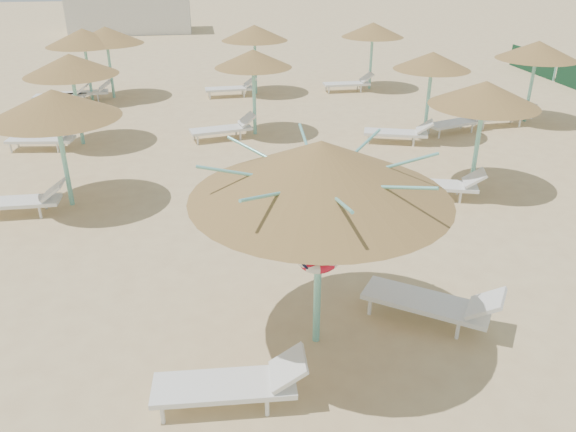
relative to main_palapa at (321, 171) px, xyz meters
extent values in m
plane|color=#D3B880|center=(0.05, 0.17, -2.79)|extent=(120.00, 120.00, 0.00)
cylinder|color=#76CEC0|center=(0.00, 0.00, -1.45)|extent=(0.11, 0.11, 2.69)
cone|color=olive|center=(0.00, 0.00, 0.01)|extent=(3.58, 3.58, 0.81)
cylinder|color=#76CEC0|center=(0.00, 0.00, -0.26)|extent=(0.20, 0.20, 0.12)
cylinder|color=#76CEC0|center=(0.82, 0.00, -0.03)|extent=(1.62, 0.04, 0.40)
cylinder|color=#76CEC0|center=(0.58, 0.58, -0.03)|extent=(1.18, 1.18, 0.40)
cylinder|color=#76CEC0|center=(0.00, 0.82, -0.03)|extent=(0.04, 1.62, 0.40)
cylinder|color=#76CEC0|center=(-0.58, 0.58, -0.03)|extent=(1.18, 1.18, 0.40)
cylinder|color=#76CEC0|center=(-0.82, 0.00, -0.03)|extent=(1.62, 0.04, 0.40)
cylinder|color=#76CEC0|center=(-0.58, -0.58, -0.03)|extent=(1.18, 1.18, 0.40)
cylinder|color=#76CEC0|center=(0.00, -0.82, -0.03)|extent=(0.04, 1.62, 0.40)
cylinder|color=#76CEC0|center=(0.58, -0.58, -0.03)|extent=(1.18, 1.18, 0.40)
torus|color=red|center=(0.00, -0.10, -1.17)|extent=(0.72, 0.15, 0.72)
cylinder|color=white|center=(-2.25, -1.34, -2.66)|extent=(0.06, 0.06, 0.28)
cylinder|color=white|center=(-2.23, -0.85, -2.66)|extent=(0.06, 0.06, 0.28)
cylinder|color=white|center=(-0.93, -1.41, -2.66)|extent=(0.06, 0.06, 0.28)
cylinder|color=white|center=(-0.90, -0.92, -2.66)|extent=(0.06, 0.06, 0.28)
cube|color=white|center=(-1.45, -1.14, -2.48)|extent=(1.90, 0.71, 0.08)
cube|color=white|center=(-0.62, -1.18, -2.24)|extent=(0.51, 0.62, 0.36)
cylinder|color=white|center=(1.00, 0.52, -2.65)|extent=(0.06, 0.06, 0.29)
cylinder|color=white|center=(1.30, 0.95, -2.65)|extent=(0.06, 0.06, 0.29)
cylinder|color=white|center=(2.16, -0.29, -2.65)|extent=(0.06, 0.06, 0.29)
cylinder|color=white|center=(2.46, 0.14, -2.65)|extent=(0.06, 0.06, 0.29)
cube|color=white|center=(1.84, 0.25, -2.46)|extent=(2.01, 1.68, 0.08)
cube|color=white|center=(2.57, -0.26, -2.21)|extent=(0.78, 0.81, 0.38)
cylinder|color=#76CEC0|center=(-4.67, 5.78, -1.64)|extent=(0.11, 0.11, 2.30)
cone|color=olive|center=(-4.67, 5.78, -0.40)|extent=(2.81, 2.81, 0.63)
cylinder|color=#76CEC0|center=(-4.67, 5.78, -0.64)|extent=(0.20, 0.20, 0.12)
cylinder|color=white|center=(-5.22, 5.13, -2.65)|extent=(0.06, 0.06, 0.28)
cylinder|color=white|center=(-5.22, 5.63, -2.65)|extent=(0.06, 0.06, 0.28)
cube|color=white|center=(-5.77, 5.38, -2.47)|extent=(1.90, 0.63, 0.08)
cube|color=white|center=(-4.92, 5.38, -2.23)|extent=(0.49, 0.60, 0.36)
cylinder|color=#76CEC0|center=(-5.18, 10.36, -1.64)|extent=(0.11, 0.11, 2.30)
cone|color=olive|center=(-5.18, 10.36, -0.40)|extent=(2.68, 2.68, 0.60)
cylinder|color=#76CEC0|center=(-5.18, 10.36, -0.64)|extent=(0.20, 0.20, 0.12)
cylinder|color=white|center=(-7.11, 9.82, -2.65)|extent=(0.06, 0.06, 0.28)
cylinder|color=white|center=(-7.05, 10.31, -2.65)|extent=(0.06, 0.06, 0.28)
cylinder|color=white|center=(-5.77, 9.65, -2.65)|extent=(0.06, 0.06, 0.28)
cylinder|color=white|center=(-5.71, 10.14, -2.65)|extent=(0.06, 0.06, 0.28)
cube|color=white|center=(-6.28, 9.96, -2.47)|extent=(1.96, 0.85, 0.08)
cube|color=white|center=(-5.44, 9.86, -2.23)|extent=(0.56, 0.66, 0.36)
cylinder|color=#76CEC0|center=(-4.96, 16.14, -1.64)|extent=(0.11, 0.11, 2.30)
cone|color=olive|center=(-4.96, 16.14, -0.40)|extent=(2.79, 2.79, 0.63)
cylinder|color=#76CEC0|center=(-4.96, 16.14, -0.64)|extent=(0.20, 0.20, 0.12)
cylinder|color=white|center=(-6.82, 15.38, -2.65)|extent=(0.06, 0.06, 0.28)
cylinder|color=white|center=(-6.88, 15.88, -2.65)|extent=(0.06, 0.06, 0.28)
cylinder|color=white|center=(-5.48, 15.56, -2.65)|extent=(0.06, 0.06, 0.28)
cylinder|color=white|center=(-5.55, 16.06, -2.65)|extent=(0.06, 0.06, 0.28)
cube|color=white|center=(-6.06, 15.74, -2.47)|extent=(1.97, 0.87, 0.08)
cube|color=white|center=(-5.22, 15.85, -2.23)|extent=(0.56, 0.66, 0.36)
cylinder|color=#76CEC0|center=(0.12, 10.55, -1.64)|extent=(0.11, 0.11, 2.30)
cone|color=olive|center=(0.12, 10.55, -0.41)|extent=(2.37, 2.37, 0.53)
cylinder|color=#76CEC0|center=(0.12, 10.55, -0.64)|extent=(0.20, 0.20, 0.12)
cylinder|color=white|center=(-1.72, 9.75, -2.65)|extent=(0.06, 0.06, 0.28)
cylinder|color=white|center=(-1.82, 10.24, -2.65)|extent=(0.06, 0.06, 0.28)
cylinder|color=white|center=(-0.39, 10.02, -2.65)|extent=(0.06, 0.06, 0.28)
cylinder|color=white|center=(-0.50, 10.51, -2.65)|extent=(0.06, 0.06, 0.28)
cube|color=white|center=(-0.98, 10.15, -2.47)|extent=(1.99, 0.99, 0.08)
cube|color=white|center=(-0.15, 10.33, -2.23)|extent=(0.60, 0.69, 0.36)
cylinder|color=#76CEC0|center=(0.70, 15.99, -1.64)|extent=(0.11, 0.11, 2.30)
cone|color=olive|center=(0.70, 15.99, -0.41)|extent=(2.61, 2.61, 0.59)
cylinder|color=#76CEC0|center=(0.70, 15.99, -0.64)|extent=(0.20, 0.20, 0.12)
cylinder|color=white|center=(-1.19, 15.29, -2.65)|extent=(0.06, 0.06, 0.28)
cylinder|color=white|center=(-1.22, 15.79, -2.65)|extent=(0.06, 0.06, 0.28)
cylinder|color=white|center=(0.16, 15.37, -2.65)|extent=(0.06, 0.06, 0.28)
cylinder|color=white|center=(0.13, 15.87, -2.65)|extent=(0.06, 0.06, 0.28)
cube|color=white|center=(-0.40, 15.59, -2.47)|extent=(1.93, 0.73, 0.08)
cube|color=white|center=(0.45, 15.63, -2.23)|extent=(0.52, 0.63, 0.36)
cylinder|color=#76CEC0|center=(5.00, 5.29, -1.64)|extent=(0.11, 0.11, 2.30)
cone|color=olive|center=(5.00, 5.29, -0.41)|extent=(2.56, 2.56, 0.58)
cylinder|color=#76CEC0|center=(5.00, 5.29, -0.64)|extent=(0.20, 0.20, 0.12)
cylinder|color=white|center=(3.07, 4.89, -2.65)|extent=(0.06, 0.06, 0.28)
cylinder|color=white|center=(3.22, 5.37, -2.65)|extent=(0.06, 0.06, 0.28)
cylinder|color=white|center=(4.35, 4.48, -2.65)|extent=(0.06, 0.06, 0.28)
cylinder|color=white|center=(4.50, 4.96, -2.65)|extent=(0.06, 0.06, 0.28)
cube|color=white|center=(3.90, 4.89, -2.47)|extent=(2.00, 1.16, 0.08)
cube|color=white|center=(4.71, 4.63, -2.23)|extent=(0.64, 0.72, 0.36)
cylinder|color=#76CEC0|center=(5.37, 9.40, -1.64)|extent=(0.11, 0.11, 2.30)
cone|color=olive|center=(5.37, 9.40, -0.42)|extent=(2.30, 2.30, 0.52)
cylinder|color=#76CEC0|center=(5.37, 9.40, -0.64)|extent=(0.20, 0.20, 0.12)
cylinder|color=white|center=(3.43, 9.01, -2.65)|extent=(0.06, 0.06, 0.28)
cylinder|color=white|center=(3.59, 9.48, -2.65)|extent=(0.06, 0.06, 0.28)
cylinder|color=white|center=(4.72, 8.59, -2.65)|extent=(0.06, 0.06, 0.28)
cylinder|color=white|center=(4.87, 9.07, -2.65)|extent=(0.06, 0.06, 0.28)
cube|color=white|center=(4.27, 9.00, -2.47)|extent=(2.00, 1.18, 0.08)
cube|color=white|center=(5.08, 8.74, -2.23)|extent=(0.65, 0.72, 0.36)
cylinder|color=white|center=(5.79, 9.22, -2.65)|extent=(0.06, 0.06, 0.28)
cylinder|color=white|center=(5.63, 9.69, -2.65)|extent=(0.06, 0.06, 0.28)
cylinder|color=white|center=(7.07, 9.63, -2.65)|extent=(0.06, 0.06, 0.28)
cylinder|color=white|center=(6.92, 10.11, -2.65)|extent=(0.06, 0.06, 0.28)
cube|color=white|center=(6.47, 9.70, -2.47)|extent=(2.00, 1.18, 0.08)
cube|color=white|center=(7.28, 9.96, -2.23)|extent=(0.65, 0.72, 0.36)
cylinder|color=#76CEC0|center=(5.53, 16.12, -1.64)|extent=(0.11, 0.11, 2.30)
cone|color=olive|center=(5.53, 16.12, -0.41)|extent=(2.53, 2.53, 0.57)
cylinder|color=#76CEC0|center=(5.53, 16.12, -0.64)|extent=(0.20, 0.20, 0.12)
cylinder|color=white|center=(3.63, 15.46, -2.65)|extent=(0.06, 0.06, 0.28)
cylinder|color=white|center=(3.62, 15.96, -2.65)|extent=(0.06, 0.06, 0.28)
cylinder|color=white|center=(4.98, 15.47, -2.65)|extent=(0.06, 0.06, 0.28)
cylinder|color=white|center=(4.97, 15.97, -2.65)|extent=(0.06, 0.06, 0.28)
cube|color=white|center=(4.43, 15.72, -2.47)|extent=(1.91, 0.64, 0.08)
cube|color=white|center=(5.28, 15.73, -2.23)|extent=(0.49, 0.60, 0.36)
cylinder|color=#76CEC0|center=(9.45, 10.57, -1.64)|extent=(0.11, 0.11, 2.30)
cone|color=olive|center=(9.45, 10.57, -0.41)|extent=(2.61, 2.61, 0.59)
cylinder|color=#76CEC0|center=(9.45, 10.57, -0.64)|extent=(0.20, 0.20, 0.12)
cylinder|color=white|center=(7.57, 9.86, -2.65)|extent=(0.06, 0.06, 0.28)
cylinder|color=white|center=(7.53, 10.36, -2.65)|extent=(0.06, 0.06, 0.28)
cylinder|color=white|center=(8.91, 9.96, -2.65)|extent=(0.06, 0.06, 0.28)
cylinder|color=white|center=(8.88, 10.46, -2.65)|extent=(0.06, 0.06, 0.28)
cube|color=white|center=(8.35, 10.17, -2.47)|extent=(1.94, 0.76, 0.08)
cube|color=white|center=(9.19, 10.23, -2.23)|extent=(0.53, 0.63, 0.36)
cylinder|color=#76CEC0|center=(-5.73, 15.76, -1.64)|extent=(0.11, 0.11, 2.30)
cone|color=olive|center=(-5.73, 15.76, -0.40)|extent=(2.76, 2.76, 0.62)
cylinder|color=#76CEC0|center=(-5.73, 15.76, -0.64)|extent=(0.20, 0.20, 0.12)
cylinder|color=white|center=(-7.64, 15.17, -2.65)|extent=(0.06, 0.06, 0.28)
cylinder|color=white|center=(-7.61, 15.67, -2.65)|extent=(0.06, 0.06, 0.28)
cylinder|color=white|center=(-6.30, 15.08, -2.65)|extent=(0.06, 0.06, 0.28)
cylinder|color=white|center=(-6.26, 15.58, -2.65)|extent=(0.06, 0.06, 0.28)
cube|color=white|center=(-6.83, 15.36, -2.47)|extent=(1.94, 0.75, 0.08)
cube|color=white|center=(-5.98, 15.30, -2.23)|extent=(0.53, 0.63, 0.36)
cube|color=silver|center=(-5.95, 35.17, -1.29)|extent=(8.00, 4.00, 3.00)
cube|color=#184A29|center=(14.05, 18.17, -2.29)|extent=(0.08, 3.80, 1.00)
cylinder|color=#76CEC0|center=(14.05, 16.27, -2.24)|extent=(0.08, 0.08, 1.10)
camera|label=1|loc=(-1.49, -6.81, 2.71)|focal=35.00mm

